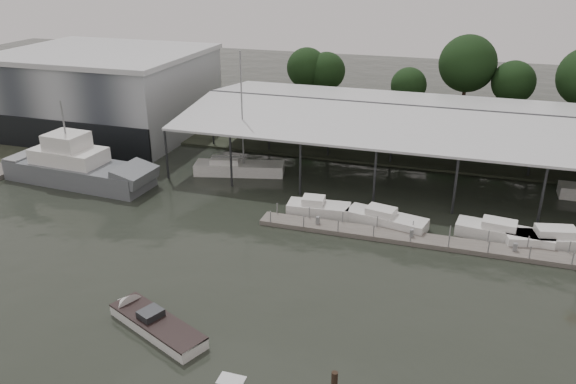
% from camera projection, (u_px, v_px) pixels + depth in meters
% --- Properties ---
extents(ground, '(200.00, 200.00, 0.00)m').
position_uv_depth(ground, '(205.00, 275.00, 41.55)').
color(ground, '#232820').
rests_on(ground, ground).
extents(land_strip_far, '(140.00, 30.00, 0.30)m').
position_uv_depth(land_strip_far, '(334.00, 123.00, 78.36)').
color(land_strip_far, '#3B4131').
rests_on(land_strip_far, ground).
extents(land_strip_west, '(20.00, 40.00, 0.30)m').
position_uv_depth(land_strip_west, '(37.00, 122.00, 78.89)').
color(land_strip_west, '#3B4131').
rests_on(land_strip_west, ground).
extents(storage_warehouse, '(24.50, 20.50, 10.50)m').
position_uv_depth(storage_warehouse, '(106.00, 91.00, 73.48)').
color(storage_warehouse, '#9FA5A9').
rests_on(storage_warehouse, ground).
extents(covered_boat_shed, '(58.24, 24.00, 6.96)m').
position_uv_depth(covered_boat_shed, '(463.00, 116.00, 59.01)').
color(covered_boat_shed, silver).
rests_on(covered_boat_shed, ground).
extents(trawler_dock, '(3.00, 18.00, 0.50)m').
position_uv_depth(trawler_dock, '(12.00, 166.00, 62.03)').
color(trawler_dock, slate).
rests_on(trawler_dock, ground).
extents(floating_dock, '(28.00, 2.00, 1.40)m').
position_uv_depth(floating_dock, '(423.00, 240.00, 46.10)').
color(floating_dock, slate).
rests_on(floating_dock, ground).
extents(grey_trawler, '(16.58, 5.71, 8.84)m').
position_uv_depth(grey_trawler, '(79.00, 168.00, 57.64)').
color(grey_trawler, slate).
rests_on(grey_trawler, ground).
extents(white_sailboat, '(9.87, 4.78, 13.28)m').
position_uv_depth(white_sailboat, '(238.00, 168.00, 60.33)').
color(white_sailboat, white).
rests_on(white_sailboat, ground).
extents(speedboat_underway, '(18.08, 9.14, 2.00)m').
position_uv_depth(speedboat_underway, '(151.00, 321.00, 35.64)').
color(speedboat_underway, white).
rests_on(speedboat_underway, ground).
extents(moored_cruiser_0, '(5.77, 2.63, 1.70)m').
position_uv_depth(moored_cruiser_0, '(318.00, 208.00, 50.93)').
color(moored_cruiser_0, white).
rests_on(moored_cruiser_0, ground).
extents(moored_cruiser_1, '(7.33, 3.70, 1.70)m').
position_uv_depth(moored_cruiser_1, '(386.00, 219.00, 48.81)').
color(moored_cruiser_1, white).
rests_on(moored_cruiser_1, ground).
extents(moored_cruiser_2, '(7.98, 3.24, 1.70)m').
position_uv_depth(moored_cruiser_2, '(504.00, 233.00, 46.46)').
color(moored_cruiser_2, white).
rests_on(moored_cruiser_2, ground).
extents(moored_cruiser_3, '(9.09, 3.99, 1.70)m').
position_uv_depth(moored_cruiser_3, '(560.00, 240.00, 45.27)').
color(moored_cruiser_3, white).
rests_on(moored_cruiser_3, ground).
extents(horizon_tree_line, '(69.91, 11.01, 11.81)m').
position_uv_depth(horizon_tree_line, '(526.00, 78.00, 74.72)').
color(horizon_tree_line, '#301E15').
rests_on(horizon_tree_line, ground).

